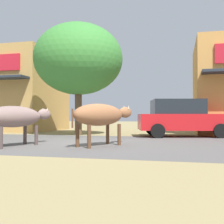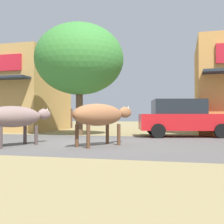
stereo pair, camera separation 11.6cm
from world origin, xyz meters
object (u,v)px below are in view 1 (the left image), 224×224
at_px(cow_near_brown, 16,117).
at_px(cow_far_dark, 101,115).
at_px(parked_hatchback_car, 182,118).
at_px(roadside_tree, 78,60).

relative_size(cow_near_brown, cow_far_dark, 1.09).
bearing_deg(parked_hatchback_car, cow_far_dark, -117.41).
xyz_separation_m(roadside_tree, cow_near_brown, (-0.03, -5.27, -2.78)).
bearing_deg(cow_near_brown, roadside_tree, 89.68).
xyz_separation_m(cow_near_brown, cow_far_dark, (2.46, 0.69, 0.05)).
height_order(parked_hatchback_car, cow_far_dark, parked_hatchback_car).
relative_size(roadside_tree, cow_far_dark, 2.24).
xyz_separation_m(roadside_tree, parked_hatchback_car, (4.86, 0.08, -2.82)).
bearing_deg(roadside_tree, parked_hatchback_car, 0.98).
height_order(parked_hatchback_car, cow_near_brown, parked_hatchback_car).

